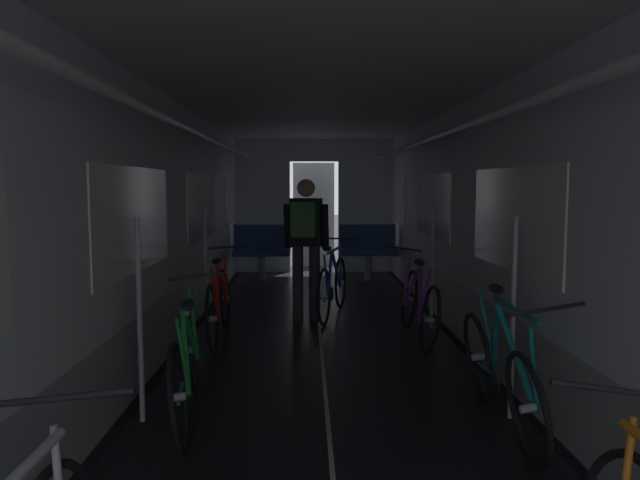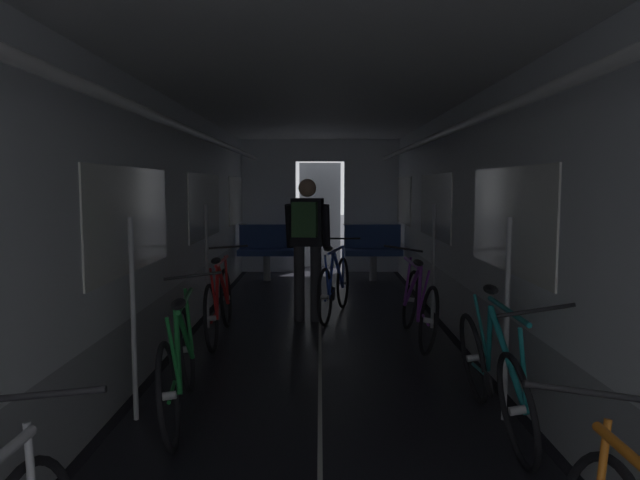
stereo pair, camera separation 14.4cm
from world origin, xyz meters
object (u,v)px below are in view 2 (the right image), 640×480
object	(u,v)px
bicycle_purple	(418,305)
person_cyclist_aisle	(307,236)
bicycle_green	(179,363)
bicycle_teal	(493,373)
bench_seat_far_left	(267,247)
bicycle_red	(219,303)
bicycle_blue_in_aisle	(334,286)
bench_seat_far_right	(373,247)

from	to	relation	value
bicycle_purple	person_cyclist_aisle	distance (m)	1.59
bicycle_green	bicycle_purple	size ratio (longest dim) A/B	1.00
bicycle_teal	bicycle_purple	bearing A→B (deg)	93.24
bench_seat_far_left	bicycle_teal	distance (m)	6.46
bicycle_red	bicycle_blue_in_aisle	world-z (taller)	bicycle_red
bench_seat_far_left	bench_seat_far_right	distance (m)	1.80
person_cyclist_aisle	bench_seat_far_left	bearing A→B (deg)	103.84
bicycle_purple	bicycle_blue_in_aisle	world-z (taller)	bicycle_purple
bicycle_green	bench_seat_far_right	bearing A→B (deg)	72.42
bicycle_red	bicycle_blue_in_aisle	distance (m)	1.63
bicycle_red	bicycle_purple	xyz separation A→B (m)	(2.07, -0.08, -0.00)
bench_seat_far_right	bicycle_teal	world-z (taller)	bicycle_teal
bench_seat_far_right	bicycle_green	world-z (taller)	bench_seat_far_right
bench_seat_far_left	person_cyclist_aisle	xyz separation A→B (m)	(0.75, -3.04, 0.45)
bench_seat_far_right	bicycle_purple	size ratio (longest dim) A/B	0.58
bicycle_green	bicycle_red	size ratio (longest dim) A/B	1.00
bench_seat_far_left	bicycle_teal	xyz separation A→B (m)	(2.04, -6.13, -0.19)
bicycle_teal	bicycle_blue_in_aisle	distance (m)	3.49
bicycle_teal	bicycle_purple	xyz separation A→B (m)	(-0.13, 2.21, 0.00)
bicycle_green	bicycle_red	bearing A→B (deg)	92.19
person_cyclist_aisle	bicycle_blue_in_aisle	world-z (taller)	person_cyclist_aisle
bench_seat_far_right	bicycle_red	distance (m)	4.31
bench_seat_far_right	bicycle_purple	xyz separation A→B (m)	(0.12, -3.92, -0.19)
bicycle_teal	person_cyclist_aisle	distance (m)	3.41
bicycle_teal	bicycle_blue_in_aisle	world-z (taller)	bicycle_teal
bicycle_purple	bicycle_teal	bearing A→B (deg)	-86.76
bicycle_purple	bicycle_blue_in_aisle	bearing A→B (deg)	126.33
bicycle_purple	person_cyclist_aisle	bearing A→B (deg)	143.20
bicycle_teal	bicycle_blue_in_aisle	bearing A→B (deg)	106.04
bicycle_red	bench_seat_far_left	bearing A→B (deg)	87.68
bicycle_teal	bicycle_blue_in_aisle	size ratio (longest dim) A/B	1.02
bench_seat_far_left	bicycle_red	size ratio (longest dim) A/B	0.58
bench_seat_far_right	bicycle_green	xyz separation A→B (m)	(-1.88, -5.92, -0.19)
bicycle_red	bicycle_blue_in_aisle	size ratio (longest dim) A/B	1.02
bench_seat_far_right	bicycle_teal	size ratio (longest dim) A/B	0.58
bicycle_red	bicycle_purple	bearing A→B (deg)	-2.24
bicycle_green	bicycle_purple	xyz separation A→B (m)	(1.99, 2.00, -0.00)
bicycle_purple	person_cyclist_aisle	world-z (taller)	person_cyclist_aisle
bicycle_red	person_cyclist_aisle	xyz separation A→B (m)	(0.91, 0.79, 0.63)
bicycle_purple	person_cyclist_aisle	xyz separation A→B (m)	(-1.17, 0.87, 0.64)
bicycle_teal	bench_seat_far_right	bearing A→B (deg)	92.28
bench_seat_far_left	bicycle_purple	bearing A→B (deg)	-63.91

